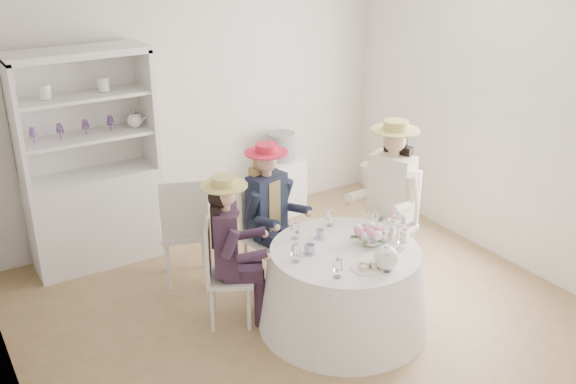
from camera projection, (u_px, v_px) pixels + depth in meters
ground at (294, 306)px, 5.61m from camera, size 4.50×4.50×0.00m
wall_back at (191, 105)px, 6.65m from camera, size 4.50×0.00×4.50m
wall_front at (490, 269)px, 3.52m from camera, size 4.50×0.00×4.50m
wall_right at (491, 119)px, 6.18m from camera, size 0.00×4.50×4.50m
tea_table at (344, 287)px, 5.25m from camera, size 1.41×1.41×0.69m
hutch at (94, 190)px, 6.11m from camera, size 1.41×0.93×2.08m
side_table at (282, 186)px, 7.31m from camera, size 0.46×0.46×0.64m
hatbox at (281, 146)px, 7.12m from camera, size 0.38×0.38×0.31m
guest_left at (229, 243)px, 5.13m from camera, size 0.55×0.50×1.31m
guest_mid at (269, 206)px, 5.72m from camera, size 0.50×0.54×1.34m
guest_right at (390, 192)px, 5.79m from camera, size 0.63×0.57×1.51m
spare_chair at (185, 227)px, 5.77m from camera, size 0.55×0.55×1.06m
teacup_a at (310, 250)px, 5.03m from camera, size 0.09×0.09×0.07m
teacup_b at (320, 235)px, 5.28m from camera, size 0.07×0.07×0.07m
teacup_c at (365, 231)px, 5.32m from camera, size 0.12×0.12×0.07m
flower_bowl at (371, 242)px, 5.18m from camera, size 0.24×0.24×0.05m
flower_arrangement at (369, 232)px, 5.17m from camera, size 0.21×0.21×0.08m
table_teapot at (386, 258)px, 4.81m from camera, size 0.26×0.19×0.20m
sandwich_plate at (368, 266)px, 4.83m from camera, size 0.25×0.25×0.06m
cupcake_stand at (398, 229)px, 5.27m from camera, size 0.23×0.23×0.21m
stemware_set at (346, 241)px, 5.08m from camera, size 0.94×0.94×0.15m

